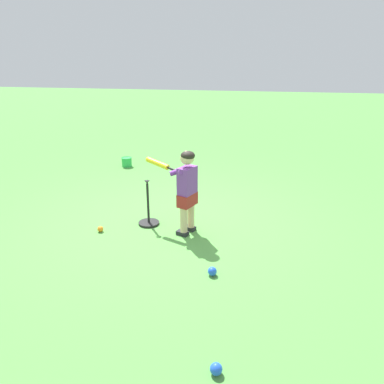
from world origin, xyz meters
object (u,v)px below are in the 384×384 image
(play_ball_by_bucket, at_px, (100,229))
(batting_tee, at_px, (149,217))
(play_ball_far_left, at_px, (216,369))
(toy_bucket, at_px, (127,162))
(child_batter, at_px, (185,185))
(play_ball_center_lawn, at_px, (212,271))

(play_ball_by_bucket, bearing_deg, batting_tee, 32.24)
(play_ball_far_left, distance_m, toy_bucket, 5.51)
(play_ball_by_bucket, relative_size, play_ball_far_left, 0.83)
(child_batter, distance_m, play_ball_far_left, 2.37)
(child_batter, xyz_separation_m, play_ball_center_lawn, (0.48, -0.93, -0.60))
(play_ball_by_bucket, bearing_deg, play_ball_center_lawn, -24.92)
(batting_tee, xyz_separation_m, toy_bucket, (-1.28, 2.58, -0.01))
(child_batter, height_order, toy_bucket, child_batter)
(child_batter, distance_m, toy_bucket, 3.32)
(child_batter, xyz_separation_m, batting_tee, (-0.54, 0.14, -0.55))
(child_batter, distance_m, play_ball_by_bucket, 1.26)
(play_ball_far_left, relative_size, toy_bucket, 0.42)
(play_ball_far_left, xyz_separation_m, batting_tee, (-1.23, 2.33, 0.06))
(play_ball_center_lawn, xyz_separation_m, play_ball_far_left, (0.21, -1.26, -0.00))
(play_ball_far_left, height_order, toy_bucket, toy_bucket)
(child_batter, relative_size, play_ball_far_left, 11.80)
(play_ball_far_left, bearing_deg, play_ball_by_bucket, 131.84)
(play_ball_by_bucket, relative_size, toy_bucket, 0.35)
(play_ball_far_left, bearing_deg, toy_bucket, 117.07)
(play_ball_center_lawn, xyz_separation_m, toy_bucket, (-2.30, 3.65, 0.05))
(play_ball_center_lawn, xyz_separation_m, batting_tee, (-1.02, 1.07, 0.06))
(child_batter, height_order, play_ball_far_left, child_batter)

